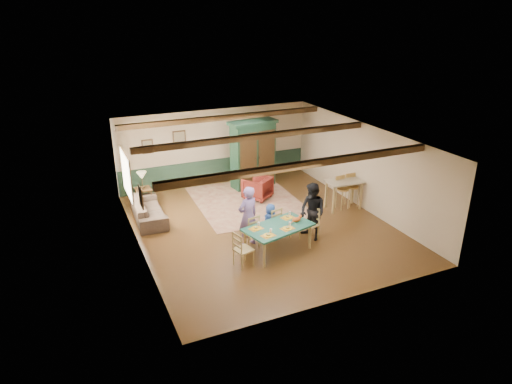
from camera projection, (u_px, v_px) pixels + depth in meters
name	position (u px, v px, depth m)	size (l,w,h in m)	color
floor	(262.00, 226.00, 13.36)	(8.00, 8.00, 0.00)	#482C14
wall_back	(216.00, 147.00, 16.24)	(7.00, 0.02, 2.70)	beige
wall_left	(137.00, 203.00, 11.54)	(0.02, 8.00, 2.70)	beige
wall_right	(365.00, 167.00, 14.17)	(0.02, 8.00, 2.70)	beige
ceiling	(263.00, 137.00, 12.35)	(7.00, 8.00, 0.02)	silver
wainscot_back	(217.00, 171.00, 16.56)	(6.95, 0.03, 0.90)	#1B3224
ceiling_beam_front	(305.00, 165.00, 10.43)	(6.95, 0.16, 0.16)	black
ceiling_beam_mid	(257.00, 137.00, 12.72)	(6.95, 0.16, 0.16)	black
ceiling_beam_back	(224.00, 118.00, 14.92)	(6.95, 0.16, 0.16)	black
window_left	(126.00, 175.00, 12.91)	(0.06, 1.60, 1.30)	white
picture_left_wall	(141.00, 197.00, 10.89)	(0.04, 0.42, 0.52)	gray
picture_back_a	(179.00, 139.00, 15.56)	(0.45, 0.04, 0.55)	gray
picture_back_b	(147.00, 147.00, 15.20)	(0.38, 0.04, 0.48)	gray
dining_table	(278.00, 239.00, 11.84)	(1.75, 0.97, 0.73)	#1B5747
dining_chair_far_left	(250.00, 230.00, 12.09)	(0.41, 0.43, 0.93)	#A18750
dining_chair_far_right	(272.00, 222.00, 12.54)	(0.41, 0.43, 0.93)	#A18750
dining_chair_end_left	(243.00, 249.00, 11.16)	(0.41, 0.43, 0.93)	#A18750
dining_chair_end_right	(309.00, 224.00, 12.45)	(0.41, 0.43, 0.93)	#A18750
person_man	(248.00, 216.00, 12.01)	(0.61, 0.40, 1.68)	#7B63A9
person_woman	(312.00, 212.00, 12.38)	(0.78, 0.61, 1.61)	black
person_child	(270.00, 221.00, 12.59)	(0.48, 0.31, 0.98)	#274C9F
cat	(296.00, 219.00, 11.91)	(0.35, 0.14, 0.18)	orange
place_setting_near_left	(268.00, 234.00, 11.20)	(0.39, 0.29, 0.11)	yellow
place_setting_near_center	(288.00, 227.00, 11.56)	(0.39, 0.29, 0.11)	yellow
place_setting_far_left	(256.00, 227.00, 11.56)	(0.39, 0.29, 0.11)	yellow
place_setting_far_right	(288.00, 216.00, 12.17)	(0.39, 0.29, 0.11)	yellow
area_rug	(247.00, 201.00, 15.08)	(3.25, 3.86, 0.01)	#C7B690
armoire	(253.00, 154.00, 15.97)	(1.68, 0.67, 2.38)	black
armchair	(257.00, 188.00, 15.20)	(0.80, 0.83, 0.75)	#420E0D
sofa	(148.00, 210.00, 13.69)	(2.12, 0.83, 0.62)	#382B23
end_table	(144.00, 197.00, 14.62)	(0.50, 0.50, 0.61)	black
table_lamp	(142.00, 180.00, 14.40)	(0.31, 0.31, 0.56)	beige
counter_table	(343.00, 195.00, 14.40)	(1.11, 0.65, 0.93)	beige
bar_stool_left	(343.00, 193.00, 14.38)	(0.37, 0.41, 1.05)	tan
bar_stool_right	(352.00, 191.00, 14.57)	(0.37, 0.41, 1.05)	tan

